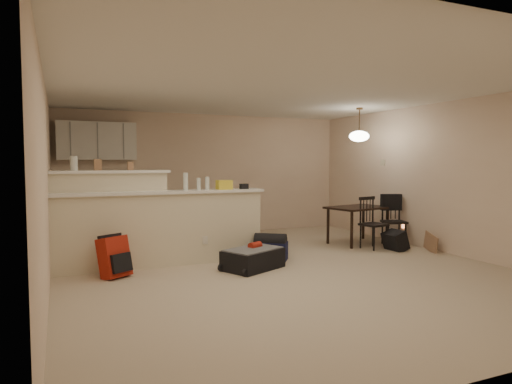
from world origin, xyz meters
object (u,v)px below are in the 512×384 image
dining_table (358,211)px  dining_chair_near (374,223)px  suitcase (253,259)px  navy_duffel (270,251)px  red_backpack (114,257)px  black_daypack (395,241)px  pendant_lamp (359,136)px  dining_chair_far (394,220)px

dining_table → dining_chair_near: size_ratio=1.36×
suitcase → navy_duffel: navy_duffel is taller
dining_chair_near → red_backpack: 4.38m
dining_chair_near → navy_duffel: 2.07m
black_daypack → pendant_lamp: bearing=10.8°
navy_duffel → black_daypack: black_daypack is taller
pendant_lamp → navy_duffel: size_ratio=1.21×
dining_chair_near → suitcase: (-2.52, -0.56, -0.31)m
suitcase → black_daypack: (2.77, 0.29, 0.02)m
suitcase → black_daypack: size_ratio=2.25×
dining_table → pendant_lamp: size_ratio=1.98×
pendant_lamp → navy_duffel: (-2.10, -0.65, -1.85)m
dining_table → pendant_lamp: pendant_lamp is taller
dining_table → dining_chair_far: (0.51, -0.39, -0.15)m
pendant_lamp → dining_chair_near: pendant_lamp is taller
black_daypack → dining_table: bearing=10.8°
pendant_lamp → red_backpack: 4.82m
suitcase → navy_duffel: bearing=16.7°
pendant_lamp → dining_chair_near: (-0.06, -0.53, -1.54)m
black_daypack → dining_chair_far: bearing=-40.0°
red_backpack → black_daypack: red_backpack is taller
dining_chair_far → red_backpack: (-4.94, -0.41, -0.18)m
dining_chair_near → dining_chair_far: bearing=2.7°
pendant_lamp → red_backpack: size_ratio=1.17×
suitcase → red_backpack: (-1.85, 0.29, 0.13)m
suitcase → dining_chair_far: bearing=-13.2°
pendant_lamp → dining_chair_far: pendant_lamp is taller
dining_chair_far → black_daypack: dining_chair_far is taller
dining_table → dining_chair_near: dining_chair_near is taller
dining_chair_near → dining_chair_far: same height
suitcase → red_backpack: size_ratio=1.54×
dining_table → navy_duffel: size_ratio=2.39×
black_daypack → navy_duffel: bearing=83.5°
suitcase → red_backpack: bearing=145.0°
dining_table → black_daypack: dining_table is taller
pendant_lamp → dining_chair_far: (0.51, -0.39, -1.54)m
pendant_lamp → navy_duffel: pendant_lamp is taller
dining_table → red_backpack: (-4.43, -0.80, -0.34)m
red_backpack → black_daypack: bearing=-31.5°
navy_duffel → dining_chair_near: bearing=39.0°
dining_table → suitcase: 2.84m
red_backpack → navy_duffel: (2.33, 0.15, -0.13)m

